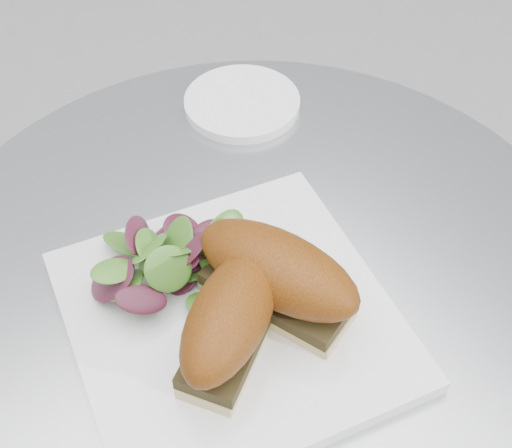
{
  "coord_description": "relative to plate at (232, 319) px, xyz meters",
  "views": [
    {
      "loc": [
        -0.26,
        -0.36,
        1.29
      ],
      "look_at": [
        0.01,
        0.02,
        0.77
      ],
      "focal_mm": 50.0,
      "sensor_mm": 36.0,
      "label": 1
    }
  ],
  "objects": [
    {
      "name": "saucer",
      "position": [
        0.19,
        0.26,
        -0.0
      ],
      "size": [
        0.14,
        0.14,
        0.01
      ],
      "primitive_type": "cylinder",
      "color": "white",
      "rests_on": "table"
    },
    {
      "name": "sandwich_left",
      "position": [
        -0.02,
        -0.03,
        0.05
      ],
      "size": [
        0.16,
        0.13,
        0.08
      ],
      "rotation": [
        0.0,
        0.0,
        0.57
      ],
      "color": "beige",
      "rests_on": "plate"
    },
    {
      "name": "plate",
      "position": [
        0.0,
        0.0,
        0.0
      ],
      "size": [
        0.34,
        0.34,
        0.02
      ],
      "primitive_type": "cube",
      "rotation": [
        0.0,
        0.0,
        -0.21
      ],
      "color": "white",
      "rests_on": "table"
    },
    {
      "name": "table",
      "position": [
        0.06,
        0.04,
        -0.25
      ],
      "size": [
        0.7,
        0.7,
        0.73
      ],
      "color": "#A9ACB0",
      "rests_on": "ground"
    },
    {
      "name": "salad",
      "position": [
        -0.02,
        0.07,
        0.03
      ],
      "size": [
        0.13,
        0.13,
        0.05
      ],
      "primitive_type": null,
      "color": "#507C28",
      "rests_on": "plate"
    },
    {
      "name": "sandwich_right",
      "position": [
        0.04,
        -0.01,
        0.05
      ],
      "size": [
        0.12,
        0.18,
        0.08
      ],
      "rotation": [
        0.0,
        0.0,
        -1.22
      ],
      "color": "beige",
      "rests_on": "plate"
    }
  ]
}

